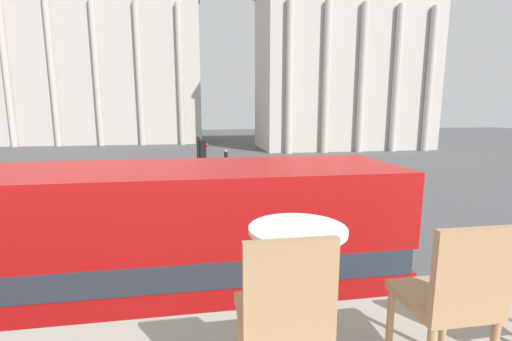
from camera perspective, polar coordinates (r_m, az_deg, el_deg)
double_decker_bus at (r=7.12m, az=-23.42°, el=-13.90°), size 10.87×2.70×3.98m
cafe_dining_table at (r=2.19m, az=6.86°, el=-14.19°), size 0.60×0.60×0.73m
cafe_chair_0 at (r=1.69m, az=4.64°, el=-22.63°), size 0.40×0.40×0.91m
cafe_chair_1 at (r=2.05m, az=29.82°, el=-17.81°), size 0.40×0.40×0.91m
plaza_building_left at (r=63.67m, az=-23.55°, el=15.74°), size 30.74×13.36×25.18m
plaza_building_right at (r=51.21m, az=14.26°, el=15.90°), size 23.63×12.58×21.62m
traffic_light_near at (r=12.68m, az=-9.13°, el=-0.93°), size 0.42×0.24×4.11m
traffic_light_mid at (r=21.45m, az=-9.06°, el=2.06°), size 0.42×0.24×3.31m
car_maroon at (r=18.36m, az=-2.33°, el=-3.80°), size 4.20×1.93×1.35m
pedestrian_grey at (r=35.00m, az=-9.55°, el=2.92°), size 0.32×0.32×1.66m
pedestrian_black at (r=29.81m, az=-5.02°, el=2.05°), size 0.32×0.32×1.81m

